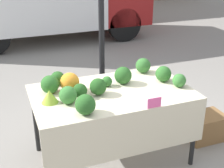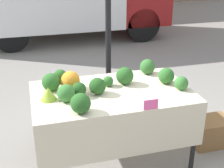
{
  "view_description": "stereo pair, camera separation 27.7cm",
  "coord_description": "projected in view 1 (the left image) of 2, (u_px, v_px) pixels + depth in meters",
  "views": [
    {
      "loc": [
        -1.04,
        -2.7,
        2.17
      ],
      "look_at": [
        0.0,
        0.0,
        0.9
      ],
      "focal_mm": 50.0,
      "sensor_mm": 36.0,
      "label": 1
    },
    {
      "loc": [
        -0.77,
        -2.79,
        2.17
      ],
      "look_at": [
        0.0,
        0.0,
        0.9
      ],
      "focal_mm": 50.0,
      "sensor_mm": 36.0,
      "label": 2
    }
  ],
  "objects": [
    {
      "name": "broccoli_head_6",
      "position": [
        143.0,
        65.0,
        3.63
      ],
      "size": [
        0.17,
        0.17,
        0.17
      ],
      "color": "#336B2D",
      "rests_on": "market_table"
    },
    {
      "name": "produce_crate",
      "position": [
        205.0,
        127.0,
        3.8
      ],
      "size": [
        0.45,
        0.33,
        0.32
      ],
      "color": "olive",
      "rests_on": "ground_plane"
    },
    {
      "name": "price_sign",
      "position": [
        154.0,
        103.0,
        2.85
      ],
      "size": [
        0.14,
        0.01,
        0.1
      ],
      "color": "#F45B9E",
      "rests_on": "market_table"
    },
    {
      "name": "tent_pole",
      "position": [
        102.0,
        34.0,
        3.83
      ],
      "size": [
        0.07,
        0.07,
        2.38
      ],
      "color": "black",
      "rests_on": "ground_plane"
    },
    {
      "name": "broccoli_head_7",
      "position": [
        98.0,
        87.0,
        3.09
      ],
      "size": [
        0.17,
        0.17,
        0.17
      ],
      "color": "#23511E",
      "rests_on": "market_table"
    },
    {
      "name": "broccoli_head_9",
      "position": [
        85.0,
        105.0,
        2.72
      ],
      "size": [
        0.18,
        0.18,
        0.18
      ],
      "color": "#285B23",
      "rests_on": "market_table"
    },
    {
      "name": "broccoli_head_1",
      "position": [
        163.0,
        74.0,
        3.4
      ],
      "size": [
        0.17,
        0.17,
        0.17
      ],
      "color": "#2D6628",
      "rests_on": "market_table"
    },
    {
      "name": "ground_plane",
      "position": [
        112.0,
        157.0,
        3.52
      ],
      "size": [
        40.0,
        40.0,
        0.0
      ],
      "primitive_type": "plane",
      "color": "gray"
    },
    {
      "name": "broccoli_head_3",
      "position": [
        107.0,
        81.0,
        3.28
      ],
      "size": [
        0.11,
        0.11,
        0.11
      ],
      "color": "#2D6628",
      "rests_on": "market_table"
    },
    {
      "name": "broccoli_head_10",
      "position": [
        50.0,
        84.0,
        3.12
      ],
      "size": [
        0.18,
        0.18,
        0.18
      ],
      "color": "#2D6628",
      "rests_on": "market_table"
    },
    {
      "name": "broccoli_head_4",
      "position": [
        80.0,
        91.0,
        3.03
      ],
      "size": [
        0.14,
        0.14,
        0.14
      ],
      "color": "#23511E",
      "rests_on": "market_table"
    },
    {
      "name": "orange_cauliflower",
      "position": [
        70.0,
        82.0,
        3.16
      ],
      "size": [
        0.2,
        0.2,
        0.2
      ],
      "color": "orange",
      "rests_on": "market_table"
    },
    {
      "name": "broccoli_head_0",
      "position": [
        123.0,
        75.0,
        3.34
      ],
      "size": [
        0.19,
        0.19,
        0.19
      ],
      "color": "#285B23",
      "rests_on": "market_table"
    },
    {
      "name": "market_table",
      "position": [
        114.0,
        102.0,
        3.18
      ],
      "size": [
        1.63,
        0.97,
        0.82
      ],
      "color": "beige",
      "rests_on": "ground_plane"
    },
    {
      "name": "romanesco_head",
      "position": [
        50.0,
        96.0,
        2.93
      ],
      "size": [
        0.16,
        0.16,
        0.13
      ],
      "color": "#93B238",
      "rests_on": "market_table"
    },
    {
      "name": "broccoli_head_8",
      "position": [
        58.0,
        78.0,
        3.32
      ],
      "size": [
        0.15,
        0.15,
        0.15
      ],
      "color": "#285B23",
      "rests_on": "market_table"
    },
    {
      "name": "broccoli_head_5",
      "position": [
        179.0,
        80.0,
        3.27
      ],
      "size": [
        0.14,
        0.14,
        0.14
      ],
      "color": "#387533",
      "rests_on": "market_table"
    },
    {
      "name": "broccoli_head_2",
      "position": [
        68.0,
        95.0,
        2.91
      ],
      "size": [
        0.17,
        0.17,
        0.17
      ],
      "color": "#387533",
      "rests_on": "market_table"
    }
  ]
}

